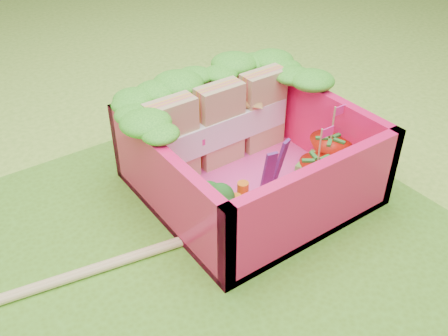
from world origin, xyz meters
name	(u,v)px	position (x,y,z in m)	size (l,w,h in m)	color
ground	(217,232)	(0.00, 0.00, 0.00)	(14.00, 14.00, 0.00)	#79B332
placemat	(217,230)	(0.00, 0.00, 0.01)	(2.60, 2.60, 0.03)	#569421
bento_floor	(248,186)	(0.40, 0.20, 0.06)	(1.30, 1.30, 0.05)	#EC3C94
bento_box	(249,155)	(0.40, 0.20, 0.31)	(1.30, 1.30, 0.55)	#FF155A
lettuce_ruffle	(209,82)	(0.40, 0.66, 0.64)	(1.43, 0.77, 0.11)	#218418
sandwich_stack	(221,125)	(0.40, 0.53, 0.36)	(1.07, 0.19, 0.58)	tan
broccoli	(211,206)	(-0.07, -0.05, 0.27)	(0.31, 0.31, 0.27)	#78AE54
carrot_sticks	(239,205)	(0.12, -0.07, 0.20)	(0.16, 0.13, 0.25)	orange
purple_wedges	(274,169)	(0.45, 0.02, 0.27)	(0.21, 0.09, 0.38)	#4E1B61
strawberry_left	(316,176)	(0.69, -0.12, 0.20)	(0.23, 0.23, 0.47)	red
strawberry_right	(328,156)	(0.90, -0.02, 0.22)	(0.27, 0.27, 0.51)	red
snap_peas	(317,176)	(0.80, -0.03, 0.11)	(0.61, 0.49, 0.05)	green
chopsticks	(44,285)	(-1.01, 0.14, 0.05)	(2.32, 0.44, 0.04)	#E1B67B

